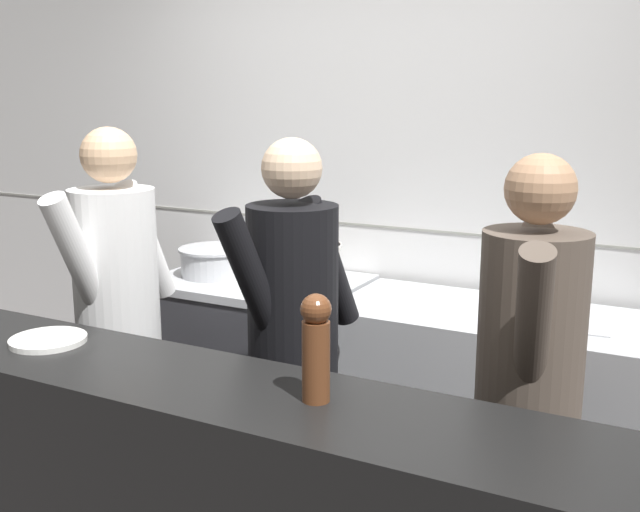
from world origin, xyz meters
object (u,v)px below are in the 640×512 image
Objects in this scene: chefs_knife at (555,328)px; plated_dish_main at (48,340)px; oven_range at (259,365)px; pepper_mill at (316,345)px; chef_sous at (293,336)px; mixing_bowl_steel at (513,304)px; chef_head_cook at (118,310)px; chef_line at (528,383)px; stock_pot at (215,261)px; sauce_pot at (308,262)px.

chefs_knife is 1.40× the size of plated_dish_main.
pepper_mill is (1.07, -1.40, 0.71)m from oven_range.
pepper_mill is (-0.38, -1.26, 0.26)m from chefs_knife.
chefs_knife is at bearing -5.24° from oven_range.
chef_sous is (0.62, -0.73, 0.46)m from oven_range.
pepper_mill reaches higher than oven_range.
mixing_bowl_steel is at bearing 49.95° from plated_dish_main.
chef_sous is at bearing -131.08° from mixing_bowl_steel.
chef_head_cook reaches higher than pepper_mill.
chef_sous is (0.78, 0.07, -0.01)m from chef_head_cook.
pepper_mill reaches higher than chefs_knife.
chef_sous is at bearing -49.57° from oven_range.
chef_line is at bearing -72.75° from mixing_bowl_steel.
chef_head_cook is 1.01× the size of chef_sous.
stock_pot is 1.48m from mixing_bowl_steel.
chef_line is (1.40, 0.64, -0.11)m from plated_dish_main.
oven_range is 3.77× the size of mixing_bowl_steel.
oven_range is 1.35m from mixing_bowl_steel.
chef_head_cook is at bearing 154.31° from pepper_mill.
pepper_mill is at bearing -0.49° from plated_dish_main.
plated_dish_main is at bearing -130.05° from mixing_bowl_steel.
mixing_bowl_steel is 0.25m from chefs_knife.
sauce_pot is 1.21m from chefs_knife.
stock_pot is 0.77m from chef_head_cook.
plated_dish_main is at bearing -114.85° from chef_sous.
plated_dish_main reaches higher than chefs_knife.
chefs_knife is at bearing -3.31° from stock_pot.
chef_line is at bearing -22.65° from stock_pot.
chef_head_cook is at bearing 169.89° from chef_line.
stock_pot reaches higher than mixing_bowl_steel.
chef_sous reaches higher than mixing_bowl_steel.
mixing_bowl_steel is at bearing 1.52° from stock_pot.
chefs_knife is 1.18× the size of pepper_mill.
chef_head_cook reaches higher than chef_line.
mixing_bowl_steel is 0.16× the size of chef_head_cook.
chef_head_cook is 1.66m from chef_line.
mixing_bowl_steel is at bearing 62.95° from chef_sous.
oven_range is 1.90m from pepper_mill.
mixing_bowl_steel reaches higher than chefs_knife.
mixing_bowl_steel is at bearing 26.62° from chef_head_cook.
chef_line is at bearing -1.19° from chef_head_cook.
stock_pot is 0.22× the size of chef_sous.
chef_line is (1.65, 0.05, -0.03)m from chef_head_cook.
sauce_pot is 1.35× the size of plated_dish_main.
plated_dish_main is (-1.17, -1.39, 0.07)m from mixing_bowl_steel.
chef_head_cook reaches higher than plated_dish_main.
oven_range is 1.53m from chefs_knife.
chef_head_cook reaches higher than chefs_knife.
sauce_pot is 0.86m from chef_sous.
chef_line is at bearing 24.40° from plated_dish_main.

